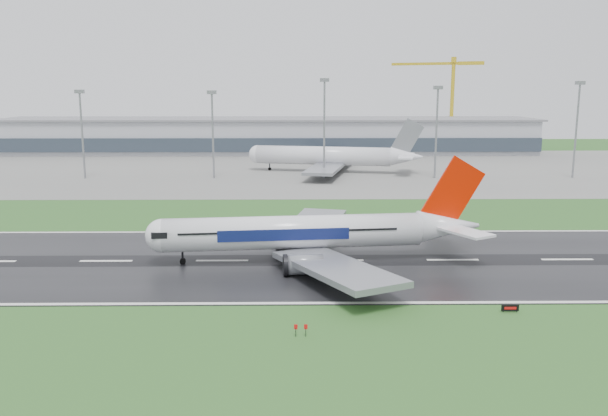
{
  "coord_description": "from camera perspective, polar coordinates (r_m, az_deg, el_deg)",
  "views": [
    {
      "loc": [
        12.94,
        -103.78,
        29.42
      ],
      "look_at": [
        14.32,
        12.0,
        7.0
      ],
      "focal_mm": 36.73,
      "sensor_mm": 36.0,
      "label": 1
    }
  ],
  "objects": [
    {
      "name": "floodmast_2",
      "position": [
        206.21,
        -8.35,
        6.48
      ],
      "size": [
        0.64,
        0.64,
        27.43
      ],
      "primitive_type": "cylinder",
      "color": "gray",
      "rests_on": "ground"
    },
    {
      "name": "ground",
      "position": [
        108.65,
        -7.52,
        -4.85
      ],
      "size": [
        520.0,
        520.0,
        0.0
      ],
      "primitive_type": "plane",
      "color": "#24511D",
      "rests_on": "ground"
    },
    {
      "name": "floodmast_1",
      "position": [
        215.98,
        -19.66,
        6.19
      ],
      "size": [
        0.64,
        0.64,
        27.69
      ],
      "primitive_type": "cylinder",
      "color": "gray",
      "rests_on": "ground"
    },
    {
      "name": "tower_crane",
      "position": [
        313.06,
        13.41,
        9.3
      ],
      "size": [
        41.94,
        19.53,
        43.95
      ],
      "primitive_type": null,
      "rotation": [
        0.0,
        0.0,
        -0.4
      ],
      "color": "gold",
      "rests_on": "ground"
    },
    {
      "name": "floodmast_3",
      "position": [
        204.45,
        1.87,
        7.09
      ],
      "size": [
        0.64,
        0.64,
        31.33
      ],
      "primitive_type": "cylinder",
      "color": "gray",
      "rests_on": "ground"
    },
    {
      "name": "parked_airliner",
      "position": [
        220.09,
        2.44,
        5.71
      ],
      "size": [
        74.13,
        70.82,
        18.46
      ],
      "primitive_type": null,
      "rotation": [
        0.0,
        0.0,
        -0.22
      ],
      "color": "silver",
      "rests_on": "apron"
    },
    {
      "name": "floodmast_5",
      "position": [
        223.98,
        23.69,
        6.41
      ],
      "size": [
        0.64,
        0.64,
        30.43
      ],
      "primitive_type": "cylinder",
      "color": "gray",
      "rests_on": "ground"
    },
    {
      "name": "main_airliner",
      "position": [
        106.13,
        1.21,
        -0.34
      ],
      "size": [
        63.16,
        60.71,
        17.06
      ],
      "primitive_type": null,
      "rotation": [
        0.0,
        0.0,
        0.1
      ],
      "color": "silver",
      "rests_on": "runway"
    },
    {
      "name": "runway_sign",
      "position": [
        88.3,
        18.38,
        -8.73
      ],
      "size": [
        2.3,
        0.28,
        1.04
      ],
      "primitive_type": null,
      "rotation": [
        0.0,
        0.0,
        -0.01
      ],
      "color": "black",
      "rests_on": "ground"
    },
    {
      "name": "apron",
      "position": [
        231.03,
        -3.89,
        3.63
      ],
      "size": [
        400.0,
        130.0,
        0.08
      ],
      "primitive_type": "cube",
      "color": "slate",
      "rests_on": "ground"
    },
    {
      "name": "runway",
      "position": [
        108.63,
        -7.52,
        -4.82
      ],
      "size": [
        400.0,
        45.0,
        0.1
      ],
      "primitive_type": "cube",
      "color": "black",
      "rests_on": "ground"
    },
    {
      "name": "floodmast_4",
      "position": [
        209.4,
        12.04,
        6.62
      ],
      "size": [
        0.64,
        0.64,
        28.93
      ],
      "primitive_type": "cylinder",
      "color": "gray",
      "rests_on": "ground"
    },
    {
      "name": "terminal",
      "position": [
        289.9,
        -3.26,
        6.6
      ],
      "size": [
        240.0,
        36.0,
        15.0
      ],
      "primitive_type": "cube",
      "color": "#9799A2",
      "rests_on": "ground"
    }
  ]
}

